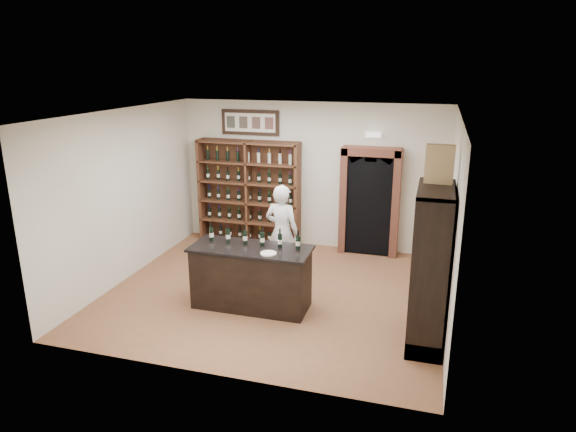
# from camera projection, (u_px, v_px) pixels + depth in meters

# --- Properties ---
(floor) EXTENTS (5.50, 5.50, 0.00)m
(floor) POSITION_uv_depth(u_px,v_px,m) (275.00, 292.00, 8.71)
(floor) COLOR brown
(floor) RESTS_ON ground
(ceiling) EXTENTS (5.50, 5.50, 0.00)m
(ceiling) POSITION_uv_depth(u_px,v_px,m) (274.00, 113.00, 7.85)
(ceiling) COLOR white
(ceiling) RESTS_ON wall_back
(wall_back) EXTENTS (5.50, 0.04, 3.00)m
(wall_back) POSITION_uv_depth(u_px,v_px,m) (311.00, 176.00, 10.58)
(wall_back) COLOR silver
(wall_back) RESTS_ON ground
(wall_left) EXTENTS (0.04, 5.00, 3.00)m
(wall_left) POSITION_uv_depth(u_px,v_px,m) (125.00, 195.00, 9.02)
(wall_left) COLOR silver
(wall_left) RESTS_ON ground
(wall_right) EXTENTS (0.04, 5.00, 3.00)m
(wall_right) POSITION_uv_depth(u_px,v_px,m) (452.00, 221.00, 7.55)
(wall_right) COLOR silver
(wall_right) RESTS_ON ground
(wine_shelf) EXTENTS (2.20, 0.38, 2.20)m
(wine_shelf) POSITION_uv_depth(u_px,v_px,m) (249.00, 192.00, 10.89)
(wine_shelf) COLOR #4F2B1B
(wine_shelf) RESTS_ON ground
(framed_picture) EXTENTS (1.25, 0.04, 0.52)m
(framed_picture) POSITION_uv_depth(u_px,v_px,m) (250.00, 122.00, 10.60)
(framed_picture) COLOR black
(framed_picture) RESTS_ON wall_back
(arched_doorway) EXTENTS (1.17, 0.35, 2.17)m
(arched_doorway) POSITION_uv_depth(u_px,v_px,m) (370.00, 199.00, 10.19)
(arched_doorway) COLOR black
(arched_doorway) RESTS_ON ground
(emergency_light) EXTENTS (0.30, 0.10, 0.10)m
(emergency_light) POSITION_uv_depth(u_px,v_px,m) (373.00, 135.00, 9.91)
(emergency_light) COLOR white
(emergency_light) RESTS_ON wall_back
(tasting_counter) EXTENTS (1.88, 0.78, 1.00)m
(tasting_counter) POSITION_uv_depth(u_px,v_px,m) (251.00, 278.00, 8.07)
(tasting_counter) COLOR black
(tasting_counter) RESTS_ON ground
(counter_bottle_0) EXTENTS (0.07, 0.07, 0.30)m
(counter_bottle_0) POSITION_uv_depth(u_px,v_px,m) (211.00, 234.00, 8.23)
(counter_bottle_0) COLOR black
(counter_bottle_0) RESTS_ON tasting_counter
(counter_bottle_1) EXTENTS (0.07, 0.07, 0.30)m
(counter_bottle_1) POSITION_uv_depth(u_px,v_px,m) (228.00, 235.00, 8.15)
(counter_bottle_1) COLOR black
(counter_bottle_1) RESTS_ON tasting_counter
(counter_bottle_2) EXTENTS (0.07, 0.07, 0.30)m
(counter_bottle_2) POSITION_uv_depth(u_px,v_px,m) (245.00, 237.00, 8.07)
(counter_bottle_2) COLOR black
(counter_bottle_2) RESTS_ON tasting_counter
(counter_bottle_3) EXTENTS (0.07, 0.07, 0.30)m
(counter_bottle_3) POSITION_uv_depth(u_px,v_px,m) (262.00, 239.00, 7.99)
(counter_bottle_3) COLOR black
(counter_bottle_3) RESTS_ON tasting_counter
(counter_bottle_4) EXTENTS (0.07, 0.07, 0.30)m
(counter_bottle_4) POSITION_uv_depth(u_px,v_px,m) (280.00, 240.00, 7.92)
(counter_bottle_4) COLOR black
(counter_bottle_4) RESTS_ON tasting_counter
(counter_bottle_5) EXTENTS (0.07, 0.07, 0.30)m
(counter_bottle_5) POSITION_uv_depth(u_px,v_px,m) (298.00, 242.00, 7.84)
(counter_bottle_5) COLOR black
(counter_bottle_5) RESTS_ON tasting_counter
(side_cabinet) EXTENTS (0.48, 1.20, 2.20)m
(side_cabinet) POSITION_uv_depth(u_px,v_px,m) (431.00, 291.00, 7.00)
(side_cabinet) COLOR black
(side_cabinet) RESTS_ON ground
(shopkeeper) EXTENTS (0.69, 0.51, 1.73)m
(shopkeeper) POSITION_uv_depth(u_px,v_px,m) (282.00, 232.00, 9.05)
(shopkeeper) COLOR silver
(shopkeeper) RESTS_ON ground
(plate) EXTENTS (0.24, 0.24, 0.02)m
(plate) POSITION_uv_depth(u_px,v_px,m) (268.00, 253.00, 7.65)
(plate) COLOR silver
(plate) RESTS_ON tasting_counter
(wine_crate) EXTENTS (0.38, 0.18, 0.52)m
(wine_crate) POSITION_uv_depth(u_px,v_px,m) (440.00, 164.00, 6.76)
(wine_crate) COLOR tan
(wine_crate) RESTS_ON side_cabinet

